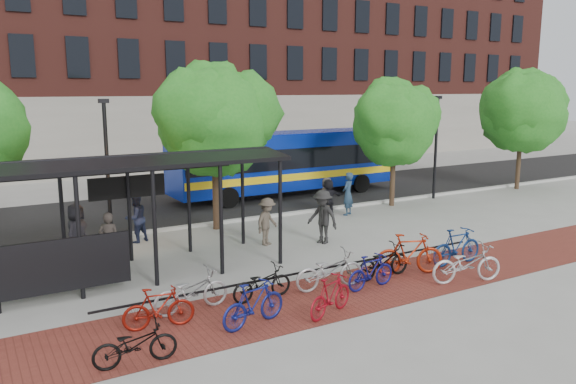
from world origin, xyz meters
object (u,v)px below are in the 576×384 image
bike_0 (135,344)px  pedestrian_2 (136,218)px  lamp_post_right (436,144)px  bike_3 (254,304)px  tree_c (395,120)px  pedestrian_3 (267,222)px  lamp_post_left (107,166)px  pedestrian_7 (348,194)px  bike_4 (262,283)px  tree_d (523,107)px  bike_7 (371,272)px  pedestrian_9 (323,217)px  bike_11 (457,247)px  pedestrian_1 (109,241)px  tree_b (215,115)px  bus_shelter (99,177)px  pedestrian_0 (77,233)px  bus (286,159)px  bike_8 (383,262)px  bike_2 (191,291)px  bike_6 (329,270)px  bike_10 (467,263)px  bike_5 (331,296)px  bike_1 (159,308)px  pedestrian_6 (327,195)px  pedestrian_5 (328,197)px

bike_0 → pedestrian_2: (2.54, 9.14, 0.45)m
lamp_post_right → bike_3: (-14.88, -9.29, -2.21)m
tree_c → pedestrian_3: (-8.43, -3.09, -3.20)m
lamp_post_left → pedestrian_7: 10.18m
lamp_post_right → bike_4: bearing=-150.4°
tree_d → bike_7: 19.45m
pedestrian_9 → bike_4: bearing=-69.1°
bike_11 → pedestrian_1: size_ratio=1.10×
bike_0 → pedestrian_2: size_ratio=0.94×
bike_3 → pedestrian_2: (-0.37, 8.64, 0.35)m
tree_b → pedestrian_9: (2.38, -3.89, -3.49)m
bus_shelter → pedestrian_0: bearing=101.3°
bike_11 → lamp_post_right: bearing=-39.8°
bus → bike_4: bearing=-123.1°
pedestrian_1 → pedestrian_9: bearing=-156.2°
bike_8 → bus_shelter: bearing=58.0°
bike_2 → bike_8: bike_2 is taller
bike_11 → tree_b: bearing=31.0°
tree_c → lamp_post_right: size_ratio=1.16×
bike_6 → bike_8: 1.89m
bus_shelter → bike_7: 8.11m
bike_4 → bike_11: bearing=-96.4°
bike_11 → bike_2: bearing=86.9°
bike_10 → lamp_post_right: bearing=-23.9°
pedestrian_0 → pedestrian_3: size_ratio=1.13×
tree_b → lamp_post_right: bearing=1.2°
lamp_post_right → bike_3: 17.68m
bike_8 → bike_10: (1.80, -1.50, 0.06)m
lamp_post_right → bus: bearing=143.6°
bus_shelter → bike_7: (6.17, -4.63, -2.51)m
pedestrian_7 → pedestrian_9: bearing=11.7°
bike_0 → bike_8: bike_8 is taller
bike_5 → pedestrian_3: 6.55m
bike_1 → bike_11: 9.57m
bike_1 → bike_3: bike_3 is taller
pedestrian_6 → bike_6: bearing=39.9°
bike_0 → bike_4: (3.85, 1.88, 0.01)m
pedestrian_0 → pedestrian_9: 8.26m
tree_b → pedestrian_2: tree_b is taller
bike_6 → pedestrian_5: (5.24, 7.74, 0.26)m
bus_shelter → pedestrian_3: (5.79, 0.74, -2.15)m
lamp_post_left → bike_2: bearing=-88.7°
lamp_post_left → lamp_post_right: 16.00m
bike_8 → bike_11: size_ratio=0.96×
bike_2 → pedestrian_5: pedestrian_5 is taller
pedestrian_1 → pedestrian_7: size_ratio=0.95×
bike_6 → bike_8: (1.89, -0.03, -0.05)m
lamp_post_left → bus: (9.95, 4.46, -0.86)m
tree_c → pedestrian_5: bearing=-177.8°
bike_4 → pedestrian_7: 10.61m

